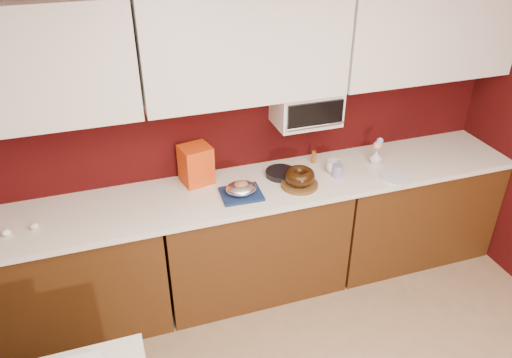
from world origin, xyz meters
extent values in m
cube|color=#380807|center=(0.00, 2.25, 1.25)|extent=(4.00, 0.02, 2.50)
cube|color=#44260D|center=(-1.33, 1.94, 0.43)|extent=(1.31, 0.58, 0.86)
cube|color=#44260D|center=(0.00, 1.94, 0.43)|extent=(1.31, 0.58, 0.86)
cube|color=#44260D|center=(1.33, 1.94, 0.43)|extent=(1.31, 0.58, 0.86)
cube|color=white|center=(0.00, 1.94, 0.88)|extent=(4.00, 0.62, 0.04)
cube|color=white|center=(-1.33, 2.08, 1.85)|extent=(1.31, 0.33, 0.70)
cube|color=white|center=(0.00, 2.08, 1.85)|extent=(1.31, 0.33, 0.70)
cube|color=white|center=(1.33, 2.08, 1.85)|extent=(1.31, 0.33, 0.70)
cube|color=white|center=(0.45, 2.10, 1.38)|extent=(0.45, 0.30, 0.25)
cube|color=black|center=(0.45, 1.94, 1.38)|extent=(0.40, 0.02, 0.18)
cylinder|color=silver|center=(0.45, 1.93, 1.30)|extent=(0.42, 0.02, 0.02)
cylinder|color=brown|center=(0.31, 1.85, 0.91)|extent=(0.32, 0.32, 0.02)
torus|color=black|center=(0.31, 1.85, 0.98)|extent=(0.22, 0.22, 0.09)
cube|color=#15264F|center=(-0.11, 1.86, 0.91)|extent=(0.28, 0.24, 0.02)
ellipsoid|color=white|center=(-0.11, 1.86, 0.96)|extent=(0.26, 0.24, 0.08)
ellipsoid|color=#9D6748|center=(-0.11, 1.86, 0.98)|extent=(0.12, 0.10, 0.06)
cube|color=red|center=(-0.35, 2.13, 1.04)|extent=(0.24, 0.22, 0.28)
cylinder|color=black|center=(0.24, 2.02, 0.92)|extent=(0.27, 0.27, 0.04)
imported|color=white|center=(0.62, 1.95, 0.95)|extent=(0.13, 0.13, 0.11)
cylinder|color=navy|center=(0.62, 1.88, 0.95)|extent=(0.10, 0.10, 0.09)
imported|color=silver|center=(0.99, 1.98, 0.96)|extent=(0.08, 0.08, 0.11)
sphere|color=pink|center=(0.99, 1.98, 1.05)|extent=(0.06, 0.06, 0.06)
sphere|color=#90AAE7|center=(1.02, 2.00, 1.07)|extent=(0.05, 0.05, 0.05)
cylinder|color=white|center=(1.01, 1.72, 0.91)|extent=(0.28, 0.28, 0.01)
cylinder|color=brown|center=(0.54, 2.12, 0.95)|extent=(0.04, 0.04, 0.10)
ellipsoid|color=white|center=(-1.57, 1.87, 0.92)|extent=(0.07, 0.06, 0.04)
ellipsoid|color=silver|center=(-1.41, 1.89, 0.92)|extent=(0.06, 0.05, 0.04)
camera|label=1|loc=(-0.91, -0.87, 2.72)|focal=35.00mm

